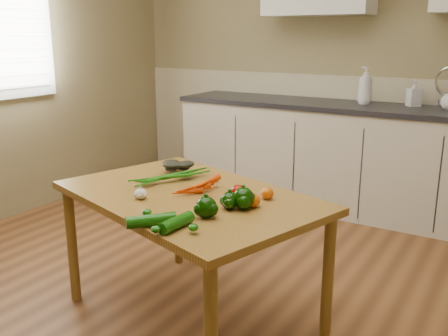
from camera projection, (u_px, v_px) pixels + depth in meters
room at (173, 77)px, 2.45m from camera, size 4.04×5.04×2.64m
counter_run at (340, 156)px, 4.20m from camera, size 2.84×0.64×1.14m
table at (189, 208)px, 2.47m from camera, size 1.48×1.17×0.69m
soap_bottle_a at (365, 85)px, 4.02m from camera, size 0.16×0.15×0.30m
soap_bottle_b at (414, 93)px, 3.91m from camera, size 0.13×0.13×0.21m
carrot_bunch at (191, 182)px, 2.52m from camera, size 0.28×0.25×0.06m
leafy_greens at (177, 164)px, 2.81m from camera, size 0.18×0.17×0.09m
garlic_bulb at (141, 194)px, 2.36m from camera, size 0.06×0.06×0.05m
pepper_a at (230, 201)px, 2.22m from camera, size 0.08×0.08×0.08m
pepper_b at (243, 198)px, 2.22m from camera, size 0.10×0.10×0.10m
pepper_c at (206, 207)px, 2.12m from camera, size 0.09×0.09×0.09m
tomato_a at (238, 191)px, 2.38m from camera, size 0.07×0.07×0.06m
tomato_b at (267, 194)px, 2.36m from camera, size 0.06×0.06×0.06m
tomato_c at (253, 201)px, 2.25m from camera, size 0.07×0.07×0.06m
zucchini_a at (176, 223)px, 2.00m from camera, size 0.06×0.18×0.05m
zucchini_b at (151, 220)px, 2.02m from camera, size 0.17×0.19×0.05m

